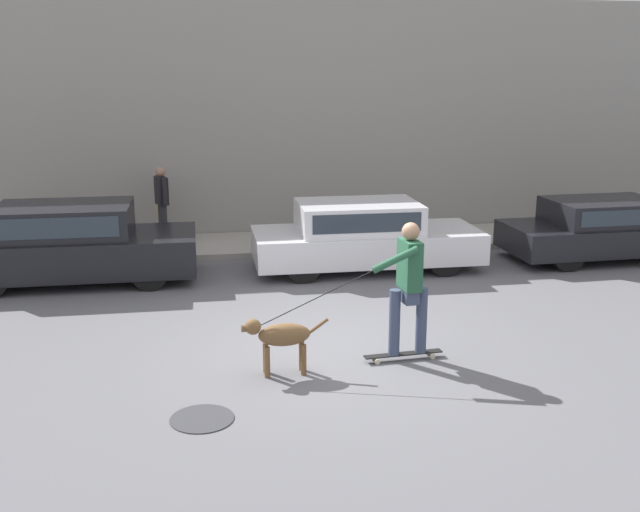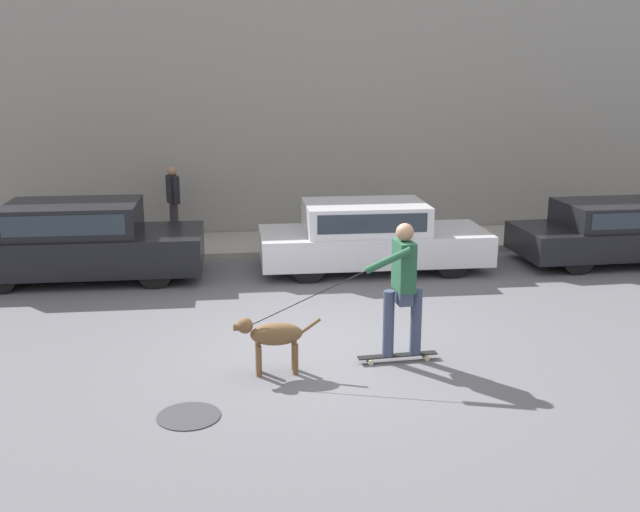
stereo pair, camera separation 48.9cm
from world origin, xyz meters
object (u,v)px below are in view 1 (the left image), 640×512
at_px(parked_car_1, 364,237).
at_px(parked_car_2, 608,230).
at_px(parked_car_0, 73,245).
at_px(dog, 281,336).
at_px(pedestrian_with_bag, 162,201).
at_px(skateboarder, 408,282).

distance_m(parked_car_1, parked_car_2, 4.91).
bearing_deg(parked_car_0, parked_car_1, -0.09).
bearing_deg(parked_car_2, dog, -148.54).
bearing_deg(parked_car_1, pedestrian_with_bag, 146.97).
height_order(parked_car_0, skateboarder, skateboarder).
bearing_deg(parked_car_0, pedestrian_with_bag, 59.15).
distance_m(parked_car_0, skateboarder, 6.53).
distance_m(parked_car_0, parked_car_2, 10.12).
relative_size(parked_car_0, parked_car_2, 0.98).
distance_m(parked_car_0, dog, 5.61).
bearing_deg(parked_car_0, parked_car_2, -0.10).
distance_m(parked_car_1, pedestrian_with_bag, 4.49).
distance_m(parked_car_2, skateboarder, 6.97).
relative_size(parked_car_1, skateboarder, 1.69).
bearing_deg(pedestrian_with_bag, parked_car_2, -33.29).
bearing_deg(parked_car_1, parked_car_2, -0.29).
bearing_deg(parked_car_2, parked_car_1, 177.79).
xyz_separation_m(parked_car_0, parked_car_1, (5.20, -0.00, -0.05)).
bearing_deg(dog, parked_car_1, -115.15).
relative_size(skateboarder, pedestrian_with_bag, 1.59).
bearing_deg(skateboarder, pedestrian_with_bag, -68.64).
bearing_deg(dog, parked_car_2, -147.37).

